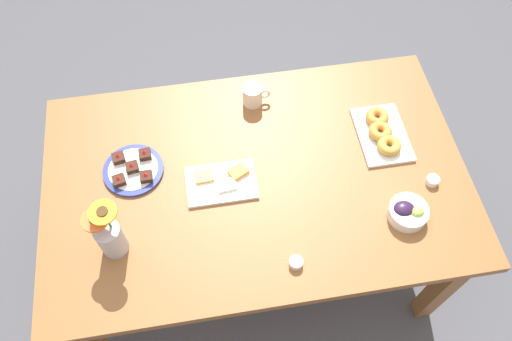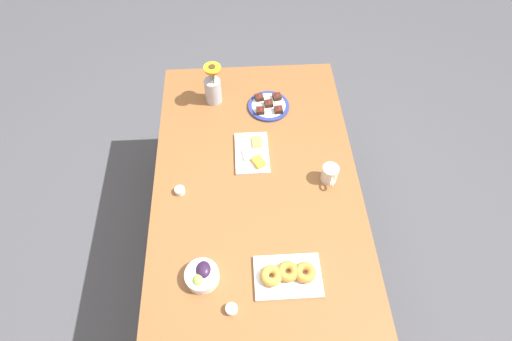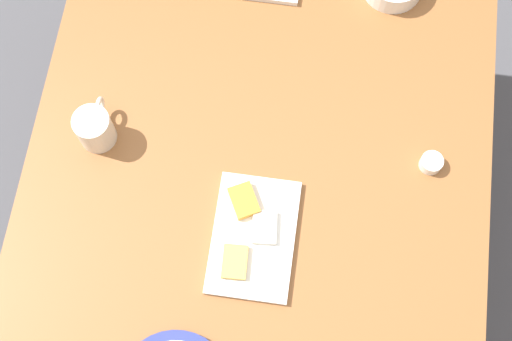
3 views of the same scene
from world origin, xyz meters
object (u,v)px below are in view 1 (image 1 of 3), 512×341
at_px(dining_table, 256,187).
at_px(coffee_mug, 253,95).
at_px(croissant_platter, 382,133).
at_px(jam_cup_honey, 433,180).
at_px(cheese_platter, 222,182).
at_px(dessert_plate, 133,169).
at_px(jam_cup_berry, 296,262).
at_px(flower_vase, 110,237).
at_px(grape_bowl, 408,212).

distance_m(dining_table, coffee_mug, 0.38).
bearing_deg(croissant_platter, jam_cup_honey, -62.06).
relative_size(cheese_platter, croissant_platter, 0.93).
bearing_deg(croissant_platter, dining_table, -168.80).
bearing_deg(dessert_plate, croissant_platter, 0.40).
height_order(coffee_mug, jam_cup_honey, coffee_mug).
bearing_deg(jam_cup_berry, dining_table, 101.98).
bearing_deg(dining_table, coffee_mug, 82.79).
height_order(coffee_mug, flower_vase, flower_vase).
distance_m(grape_bowl, cheese_platter, 0.68).
bearing_deg(jam_cup_honey, dessert_plate, 168.23).
xyz_separation_m(grape_bowl, croissant_platter, (0.01, 0.35, -0.01)).
relative_size(dessert_plate, flower_vase, 0.89).
height_order(cheese_platter, croissant_platter, croissant_platter).
height_order(croissant_platter, flower_vase, flower_vase).
xyz_separation_m(coffee_mug, grape_bowl, (0.46, -0.60, -0.02)).
xyz_separation_m(jam_cup_honey, flower_vase, (-1.17, -0.07, 0.08)).
distance_m(dining_table, dessert_plate, 0.48).
height_order(jam_cup_berry, flower_vase, flower_vase).
xyz_separation_m(grape_bowl, dessert_plate, (-0.96, 0.35, -0.02)).
xyz_separation_m(dessert_plate, flower_vase, (-0.07, -0.30, 0.08)).
relative_size(jam_cup_honey, flower_vase, 0.19).
bearing_deg(flower_vase, croissant_platter, 16.45).
bearing_deg(dessert_plate, jam_cup_honey, -11.77).
bearing_deg(flower_vase, cheese_platter, 26.29).
height_order(dining_table, flower_vase, flower_vase).
bearing_deg(coffee_mug, jam_cup_berry, -87.34).
distance_m(grape_bowl, jam_cup_berry, 0.44).
relative_size(dining_table, jam_cup_berry, 33.33).
bearing_deg(flower_vase, dessert_plate, 76.85).
relative_size(coffee_mug, jam_cup_berry, 2.38).
bearing_deg(croissant_platter, grape_bowl, -92.30).
bearing_deg(jam_cup_berry, coffee_mug, 92.66).
relative_size(coffee_mug, croissant_platter, 0.41).
relative_size(grape_bowl, flower_vase, 0.55).
xyz_separation_m(dining_table, jam_cup_honey, (0.65, -0.13, 0.10)).
xyz_separation_m(grape_bowl, jam_cup_honey, (0.14, 0.12, -0.01)).
xyz_separation_m(jam_cup_berry, dessert_plate, (-0.53, 0.46, -0.00)).
bearing_deg(jam_cup_berry, cheese_platter, 120.28).
relative_size(dining_table, coffee_mug, 14.02).
bearing_deg(croissant_platter, cheese_platter, -170.11).
bearing_deg(croissant_platter, dessert_plate, -179.60).
distance_m(croissant_platter, jam_cup_berry, 0.65).
height_order(dining_table, cheese_platter, cheese_platter).
distance_m(dessert_plate, flower_vase, 0.32).
bearing_deg(cheese_platter, croissant_platter, 9.89).
height_order(croissant_platter, jam_cup_honey, croissant_platter).
bearing_deg(grape_bowl, dining_table, 153.62).
distance_m(coffee_mug, jam_cup_berry, 0.72).
xyz_separation_m(croissant_platter, jam_cup_berry, (-0.44, -0.47, -0.01)).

